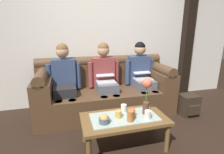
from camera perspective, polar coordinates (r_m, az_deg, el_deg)
ground_plane at (r=2.31m, az=4.82°, el=-23.11°), size 14.00×14.00×0.00m
back_wall_patterned at (r=3.46m, az=-4.56°, el=15.49°), size 6.00×0.12×2.90m
timber_pillar at (r=4.15m, az=23.51°, el=14.27°), size 0.20×0.20×2.90m
couch at (r=3.12m, az=-2.33°, el=-4.67°), size 2.31×0.88×0.96m
person_left at (r=2.96m, az=-15.36°, el=-0.42°), size 0.56×0.67×1.22m
person_middle at (r=3.03m, az=-2.37°, el=0.45°), size 0.56×0.67×1.22m
person_right at (r=3.24m, az=9.47°, el=1.25°), size 0.56×0.67×1.22m
coffee_table at (r=2.20m, az=4.01°, el=-14.15°), size 1.04×0.55×0.41m
flower_vase at (r=2.16m, az=11.24°, el=-4.71°), size 0.12×0.12×0.46m
snack_bowl at (r=2.02m, az=-2.56°, el=-13.68°), size 0.12×0.12×0.10m
cup_near_left at (r=2.13m, az=2.14°, el=-12.03°), size 0.08×0.08×0.09m
cup_near_right at (r=2.05m, az=6.04°, el=-12.59°), size 0.08×0.08×0.13m
cup_far_center at (r=2.25m, az=3.85°, el=-10.23°), size 0.07×0.07×0.10m
cup_far_left at (r=2.15m, az=6.70°, el=-11.57°), size 0.07×0.07×0.10m
cup_far_right at (r=2.14m, az=11.58°, el=-11.99°), size 0.07×0.07×0.10m
backpack_right at (r=3.32m, az=23.74°, el=-8.36°), size 0.30×0.30×0.36m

